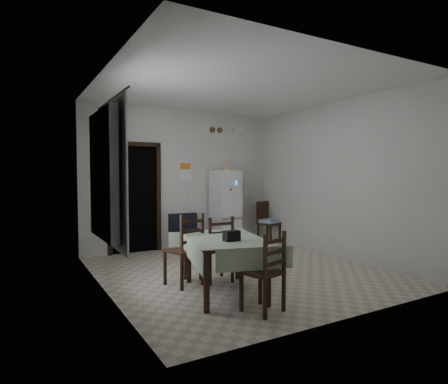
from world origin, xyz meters
TOP-DOWN VIEW (x-y plane):
  - ground at (0.00, 0.00)m, footprint 4.50×4.50m
  - ceiling at (0.00, 0.00)m, footprint 4.20×4.50m
  - wall_back at (0.00, 2.25)m, footprint 4.20×0.02m
  - wall_front at (0.00, -2.25)m, footprint 4.20×0.02m
  - wall_left at (-2.10, 0.00)m, footprint 0.02×4.50m
  - wall_right at (2.10, 0.00)m, footprint 0.02×4.50m
  - doorway at (-1.05, 2.45)m, footprint 1.06×0.52m
  - window_recess at (-2.15, -0.20)m, footprint 0.10×1.20m
  - curtain at (-2.04, -0.20)m, footprint 0.02×1.45m
  - curtain_rod at (-2.03, -0.20)m, footprint 0.02×1.60m
  - calendar at (0.05, 2.24)m, footprint 0.28×0.02m
  - calendar_image at (0.05, 2.23)m, footprint 0.24×0.01m
  - light_switch at (0.15, 2.24)m, footprint 0.08×0.02m
  - vent_left at (0.70, 2.23)m, footprint 0.12×0.03m
  - vent_right at (0.88, 2.23)m, footprint 0.12×0.03m
  - emergency_light at (1.35, 2.21)m, footprint 0.25×0.07m
  - fridge at (0.85, 1.93)m, footprint 0.55×0.55m
  - tan_cone at (0.88, 1.96)m, footprint 0.25×0.25m
  - navy_seat at (-0.05, 1.93)m, footprint 0.64×0.62m
  - corner_chair at (1.85, 1.71)m, footprint 0.50×0.50m
  - dining_table at (-0.77, -0.85)m, footprint 1.26×1.60m
  - black_bag at (-0.81, -1.10)m, footprint 0.20×0.13m
  - dining_chair_far_left at (-1.08, -0.24)m, footprint 0.54×0.54m
  - dining_chair_far_right at (-0.59, -0.30)m, footprint 0.43×0.43m
  - dining_chair_near_head at (-0.71, -1.62)m, footprint 0.49×0.49m

SIDE VIEW (x-z plane):
  - ground at x=0.00m, z-range 0.00..0.00m
  - navy_seat at x=-0.05m, z-range 0.00..0.73m
  - dining_table at x=-0.77m, z-range 0.00..0.73m
  - dining_chair_near_head at x=-0.71m, z-range 0.00..0.92m
  - corner_chair at x=1.85m, z-range 0.00..0.93m
  - dining_chair_far_right at x=-0.59m, z-range 0.00..0.95m
  - dining_chair_far_left at x=-1.08m, z-range 0.00..1.02m
  - black_bag at x=-0.81m, z-range 0.73..0.86m
  - fridge at x=0.85m, z-range 0.00..1.63m
  - doorway at x=-1.05m, z-range -0.05..2.17m
  - light_switch at x=0.15m, z-range 1.04..1.16m
  - wall_back at x=0.00m, z-range 0.00..2.90m
  - wall_front at x=0.00m, z-range 0.00..2.90m
  - wall_left at x=-2.10m, z-range 0.00..2.90m
  - wall_right at x=2.10m, z-range 0.00..2.90m
  - window_recess at x=-2.15m, z-range 0.75..2.35m
  - curtain at x=-2.04m, z-range 0.62..2.48m
  - calendar at x=0.05m, z-range 1.42..1.82m
  - calendar_image at x=0.05m, z-range 1.65..1.79m
  - tan_cone at x=0.88m, z-range 1.63..1.82m
  - curtain_rod at x=-2.03m, z-range 2.49..2.51m
  - vent_left at x=0.70m, z-range 2.46..2.58m
  - vent_right at x=0.88m, z-range 2.46..2.58m
  - emergency_light at x=1.35m, z-range 2.50..2.59m
  - ceiling at x=0.00m, z-range 2.89..2.91m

